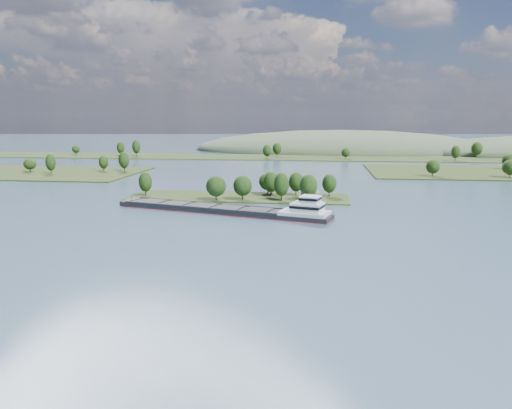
# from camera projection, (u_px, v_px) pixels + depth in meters

# --- Properties ---
(ground) EXTENTS (1800.00, 1800.00, 0.00)m
(ground) POSITION_uv_depth(u_px,v_px,m) (211.00, 226.00, 170.76)
(ground) COLOR #374B5F
(ground) RESTS_ON ground
(tree_island) EXTENTS (100.00, 31.65, 13.62)m
(tree_island) POSITION_uv_depth(u_px,v_px,m) (252.00, 190.00, 226.51)
(tree_island) COLOR #253417
(tree_island) RESTS_ON ground
(back_shoreline) EXTENTS (900.00, 60.00, 15.92)m
(back_shoreline) POSITION_uv_depth(u_px,v_px,m) (289.00, 157.00, 442.64)
(back_shoreline) COLOR #253417
(back_shoreline) RESTS_ON ground
(hill_west) EXTENTS (320.00, 160.00, 44.00)m
(hill_west) POSITION_uv_depth(u_px,v_px,m) (341.00, 151.00, 534.40)
(hill_west) COLOR #3D4C34
(hill_west) RESTS_ON ground
(cargo_barge) EXTENTS (88.41, 34.81, 12.04)m
(cargo_barge) POSITION_uv_depth(u_px,v_px,m) (235.00, 210.00, 192.24)
(cargo_barge) COLOR black
(cargo_barge) RESTS_ON ground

